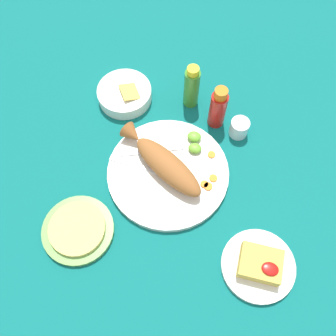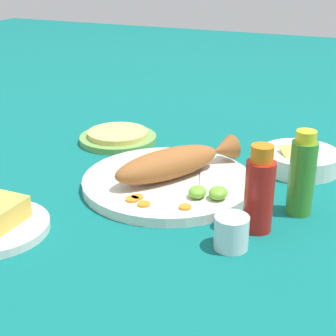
{
  "view_description": "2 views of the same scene",
  "coord_description": "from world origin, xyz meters",
  "px_view_note": "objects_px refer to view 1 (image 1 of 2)",
  "views": [
    {
      "loc": [
        0.1,
        -0.42,
        0.92
      ],
      "look_at": [
        0.0,
        0.0,
        0.04
      ],
      "focal_mm": 40.0,
      "sensor_mm": 36.0,
      "label": 1
    },
    {
      "loc": [
        0.82,
        0.36,
        0.42
      ],
      "look_at": [
        0.0,
        0.0,
        0.04
      ],
      "focal_mm": 55.0,
      "sensor_mm": 36.0,
      "label": 2
    }
  ],
  "objects_px": {
    "fork_near": "(138,165)",
    "fork_far": "(145,151)",
    "main_plate": "(168,173)",
    "fried_fish": "(163,162)",
    "side_plate_fries": "(258,266)",
    "tortilla_plate": "(78,230)",
    "hot_sauce_bottle_green": "(192,87)",
    "salt_cup": "(239,129)",
    "guacamole_bowl": "(125,94)",
    "hot_sauce_bottle_red": "(218,108)"
  },
  "relations": [
    {
      "from": "hot_sauce_bottle_green",
      "to": "side_plate_fries",
      "type": "relative_size",
      "value": 0.83
    },
    {
      "from": "fork_far",
      "to": "salt_cup",
      "type": "height_order",
      "value": "salt_cup"
    },
    {
      "from": "side_plate_fries",
      "to": "tortilla_plate",
      "type": "distance_m",
      "value": 0.45
    },
    {
      "from": "fried_fish",
      "to": "fork_near",
      "type": "bearing_deg",
      "value": -138.43
    },
    {
      "from": "hot_sauce_bottle_red",
      "to": "tortilla_plate",
      "type": "xyz_separation_m",
      "value": [
        -0.27,
        -0.41,
        -0.06
      ]
    },
    {
      "from": "hot_sauce_bottle_green",
      "to": "salt_cup",
      "type": "xyz_separation_m",
      "value": [
        0.16,
        -0.07,
        -0.05
      ]
    },
    {
      "from": "main_plate",
      "to": "fork_near",
      "type": "distance_m",
      "value": 0.08
    },
    {
      "from": "salt_cup",
      "to": "side_plate_fries",
      "type": "xyz_separation_m",
      "value": [
        0.11,
        -0.36,
        -0.02
      ]
    },
    {
      "from": "fork_near",
      "to": "fork_far",
      "type": "distance_m",
      "value": 0.05
    },
    {
      "from": "hot_sauce_bottle_red",
      "to": "fork_near",
      "type": "bearing_deg",
      "value": -131.07
    },
    {
      "from": "fried_fish",
      "to": "fork_far",
      "type": "distance_m",
      "value": 0.07
    },
    {
      "from": "fork_near",
      "to": "side_plate_fries",
      "type": "height_order",
      "value": "fork_near"
    },
    {
      "from": "fork_far",
      "to": "salt_cup",
      "type": "relative_size",
      "value": 3.38
    },
    {
      "from": "fried_fish",
      "to": "tortilla_plate",
      "type": "xyz_separation_m",
      "value": [
        -0.17,
        -0.22,
        -0.04
      ]
    },
    {
      "from": "fork_far",
      "to": "side_plate_fries",
      "type": "bearing_deg",
      "value": 126.47
    },
    {
      "from": "hot_sauce_bottle_red",
      "to": "salt_cup",
      "type": "bearing_deg",
      "value": -17.43
    },
    {
      "from": "fried_fish",
      "to": "salt_cup",
      "type": "bearing_deg",
      "value": 74.74
    },
    {
      "from": "fork_near",
      "to": "guacamole_bowl",
      "type": "relative_size",
      "value": 1.17
    },
    {
      "from": "main_plate",
      "to": "guacamole_bowl",
      "type": "distance_m",
      "value": 0.28
    },
    {
      "from": "fried_fish",
      "to": "guacamole_bowl",
      "type": "bearing_deg",
      "value": 161.14
    },
    {
      "from": "hot_sauce_bottle_green",
      "to": "salt_cup",
      "type": "bearing_deg",
      "value": -25.0
    },
    {
      "from": "fork_near",
      "to": "side_plate_fries",
      "type": "distance_m",
      "value": 0.4
    },
    {
      "from": "tortilla_plate",
      "to": "fried_fish",
      "type": "bearing_deg",
      "value": 52.57
    },
    {
      "from": "hot_sauce_bottle_green",
      "to": "tortilla_plate",
      "type": "bearing_deg",
      "value": -112.3
    },
    {
      "from": "hot_sauce_bottle_green",
      "to": "salt_cup",
      "type": "distance_m",
      "value": 0.18
    },
    {
      "from": "side_plate_fries",
      "to": "guacamole_bowl",
      "type": "xyz_separation_m",
      "value": [
        -0.46,
        0.4,
        0.02
      ]
    },
    {
      "from": "fork_near",
      "to": "hot_sauce_bottle_red",
      "type": "distance_m",
      "value": 0.27
    },
    {
      "from": "hot_sauce_bottle_green",
      "to": "salt_cup",
      "type": "relative_size",
      "value": 2.8
    },
    {
      "from": "guacamole_bowl",
      "to": "hot_sauce_bottle_red",
      "type": "bearing_deg",
      "value": -3.42
    },
    {
      "from": "main_plate",
      "to": "fried_fish",
      "type": "distance_m",
      "value": 0.04
    },
    {
      "from": "fried_fish",
      "to": "salt_cup",
      "type": "relative_size",
      "value": 5.04
    },
    {
      "from": "main_plate",
      "to": "fried_fish",
      "type": "xyz_separation_m",
      "value": [
        -0.01,
        0.01,
        0.04
      ]
    },
    {
      "from": "fork_near",
      "to": "hot_sauce_bottle_green",
      "type": "xyz_separation_m",
      "value": [
        0.09,
        0.25,
        0.05
      ]
    },
    {
      "from": "tortilla_plate",
      "to": "side_plate_fries",
      "type": "bearing_deg",
      "value": 2.73
    },
    {
      "from": "salt_cup",
      "to": "side_plate_fries",
      "type": "bearing_deg",
      "value": -73.38
    },
    {
      "from": "fork_near",
      "to": "guacamole_bowl",
      "type": "bearing_deg",
      "value": -59.15
    },
    {
      "from": "fork_near",
      "to": "fork_far",
      "type": "xyz_separation_m",
      "value": [
        0.01,
        0.05,
        0.0
      ]
    },
    {
      "from": "hot_sauce_bottle_green",
      "to": "fork_far",
      "type": "bearing_deg",
      "value": -111.61
    },
    {
      "from": "fried_fish",
      "to": "fork_far",
      "type": "height_order",
      "value": "fried_fish"
    },
    {
      "from": "salt_cup",
      "to": "side_plate_fries",
      "type": "relative_size",
      "value": 0.3
    },
    {
      "from": "hot_sauce_bottle_red",
      "to": "hot_sauce_bottle_green",
      "type": "height_order",
      "value": "hot_sauce_bottle_green"
    },
    {
      "from": "fork_near",
      "to": "guacamole_bowl",
      "type": "distance_m",
      "value": 0.24
    },
    {
      "from": "fork_near",
      "to": "hot_sauce_bottle_red",
      "type": "xyz_separation_m",
      "value": [
        0.18,
        0.2,
        0.05
      ]
    },
    {
      "from": "fried_fish",
      "to": "side_plate_fries",
      "type": "bearing_deg",
      "value": -3.22
    },
    {
      "from": "main_plate",
      "to": "hot_sauce_bottle_red",
      "type": "height_order",
      "value": "hot_sauce_bottle_red"
    },
    {
      "from": "hot_sauce_bottle_green",
      "to": "fork_near",
      "type": "bearing_deg",
      "value": -109.63
    },
    {
      "from": "hot_sauce_bottle_red",
      "to": "guacamole_bowl",
      "type": "distance_m",
      "value": 0.28
    },
    {
      "from": "fork_far",
      "to": "hot_sauce_bottle_red",
      "type": "distance_m",
      "value": 0.23
    },
    {
      "from": "fried_fish",
      "to": "hot_sauce_bottle_red",
      "type": "distance_m",
      "value": 0.22
    },
    {
      "from": "salt_cup",
      "to": "hot_sauce_bottle_green",
      "type": "bearing_deg",
      "value": 155.0
    }
  ]
}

